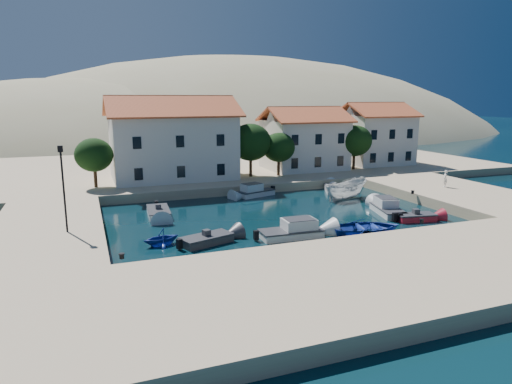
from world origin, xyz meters
The scene contains 23 objects.
ground centered at (0.00, 0.00, 0.00)m, with size 400.00×400.00×0.00m, color black.
quay_south centered at (0.00, -6.00, 0.50)m, with size 52.00×12.00×1.00m, color tan.
quay_east centered at (20.50, 10.00, 0.50)m, with size 11.00×20.00×1.00m, color tan.
quay_west centered at (-19.00, 10.00, 0.50)m, with size 8.00×20.00×1.00m, color tan.
quay_north centered at (2.00, 38.00, 0.50)m, with size 80.00×36.00×1.00m, color tan.
hills centered at (20.64, 123.62, -23.40)m, with size 254.00×176.00×99.00m.
building_left centered at (-6.00, 28.00, 5.94)m, with size 14.70×9.45×9.70m.
building_mid centered at (12.00, 29.00, 5.22)m, with size 10.50×8.40×8.30m.
building_right centered at (24.00, 30.00, 5.47)m, with size 9.45×8.40×8.80m.
trees centered at (4.51, 25.46, 4.84)m, with size 37.30×5.30×6.45m.
lamppost centered at (-17.50, 8.00, 4.75)m, with size 0.35×0.25×6.22m.
bollards centered at (2.80, 3.87, 1.15)m, with size 29.36×9.56×0.30m.
motorboat_grey_sw centered at (-8.03, 4.77, 0.29)m, with size 4.20×2.84×1.25m.
cabin_cruiser_south centered at (-1.61, 3.96, 0.48)m, with size 4.88×2.24×1.60m.
rowboat_south centered at (4.45, 2.89, 0.00)m, with size 3.96×5.55×1.15m, color navy.
motorboat_red_se centered at (10.56, 4.50, 0.30)m, with size 3.58×2.05×1.25m.
cabin_cruiser_east centered at (9.77, 7.30, 0.48)m, with size 3.14×5.10×1.60m.
boat_east centered at (9.59, 14.25, 0.00)m, with size 2.19×5.81×2.24m, color silver.
motorboat_white_ne centered at (10.23, 17.81, 0.29)m, with size 3.26×4.37×1.25m.
rowboat_west centered at (-11.19, 5.64, 0.00)m, with size 2.26×2.62×1.38m, color navy.
motorboat_white_west centered at (-10.03, 14.26, 0.29)m, with size 2.21×4.43×1.25m.
cabin_cruiser_north centered at (1.23, 19.00, 0.48)m, with size 4.47×2.92×1.60m.
pedestrian centered at (20.28, 11.64, 1.93)m, with size 0.68×0.45×1.86m, color white.
Camera 1 is at (-15.98, -26.37, 10.48)m, focal length 32.00 mm.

